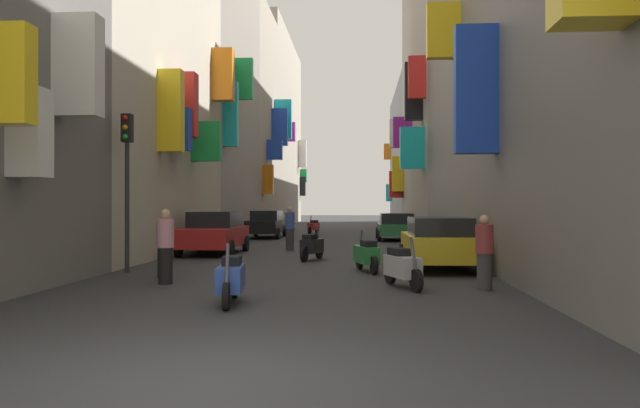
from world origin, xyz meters
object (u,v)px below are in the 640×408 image
scooter_black (312,246)px  scooter_green (367,255)px  parked_car_yellow (439,242)px  traffic_light_near_corner (127,164)px  pedestrian_crossing (290,228)px  parked_car_red (215,232)px  scooter_white (290,225)px  scooter_blue (231,278)px  scooter_silver (402,267)px  parked_car_green (396,226)px  pedestrian_near_left (164,245)px  pedestrian_mid_street (484,253)px  pedestrian_near_right (166,247)px  parked_car_black (266,223)px  scooter_red (313,226)px

scooter_black → scooter_green: same height
scooter_black → scooter_green: 3.67m
parked_car_yellow → traffic_light_near_corner: (-8.42, -1.52, 2.12)m
parked_car_yellow → traffic_light_near_corner: 8.82m
pedestrian_crossing → traffic_light_near_corner: size_ratio=0.41×
parked_car_red → pedestrian_crossing: 3.19m
scooter_white → scooter_blue: size_ratio=1.07×
scooter_silver → scooter_blue: 3.98m
parked_car_green → scooter_white: parked_car_green is taller
parked_car_red → traffic_light_near_corner: traffic_light_near_corner is taller
parked_car_red → scooter_white: parked_car_red is taller
scooter_black → scooter_blue: same height
scooter_blue → parked_car_yellow: bearing=53.7°
pedestrian_crossing → pedestrian_near_left: 9.22m
parked_car_yellow → pedestrian_mid_street: size_ratio=2.68×
pedestrian_near_left → traffic_light_near_corner: traffic_light_near_corner is taller
scooter_black → scooter_green: bearing=-61.6°
traffic_light_near_corner → pedestrian_near_right: bearing=-50.3°
scooter_silver → traffic_light_near_corner: size_ratio=0.42×
scooter_black → parked_car_red: bearing=148.8°
scooter_white → pedestrian_near_right: bearing=-89.5°
scooter_silver → pedestrian_near_right: bearing=176.7°
parked_car_yellow → scooter_black: parked_car_yellow is taller
parked_car_yellow → pedestrian_mid_street: pedestrian_mid_street is taller
parked_car_yellow → traffic_light_near_corner: traffic_light_near_corner is taller
scooter_black → traffic_light_near_corner: size_ratio=0.40×
scooter_green → pedestrian_mid_street: 4.06m
pedestrian_near_right → parked_car_black: bearing=92.2°
scooter_black → scooter_blue: 8.56m
scooter_blue → pedestrian_near_right: (-2.08, 2.58, 0.39)m
scooter_red → pedestrian_near_right: pedestrian_near_right is taller
pedestrian_crossing → traffic_light_near_corner: bearing=-113.2°
scooter_silver → pedestrian_near_left: bearing=165.9°
scooter_blue → pedestrian_near_right: 3.34m
parked_car_black → scooter_red: 5.15m
scooter_silver → pedestrian_near_left: (-5.77, 1.45, 0.35)m
parked_car_green → traffic_light_near_corner: bearing=-118.1°
scooter_blue → parked_car_black: bearing=97.4°
scooter_blue → pedestrian_near_right: pedestrian_near_right is taller
parked_car_yellow → scooter_white: (-6.90, 22.56, -0.31)m
scooter_green → scooter_blue: bearing=-115.5°
scooter_black → pedestrian_near_left: (-3.29, -4.81, 0.35)m
scooter_red → traffic_light_near_corner: size_ratio=0.41×
pedestrian_near_left → pedestrian_near_right: 1.22m
scooter_red → scooter_white: bearing=125.0°
parked_car_yellow → scooter_silver: bearing=-108.2°
parked_car_black → parked_car_red: (-0.20, -10.81, 0.02)m
parked_car_black → traffic_light_near_corner: bearing=-93.5°
parked_car_red → pedestrian_crossing: bearing=36.0°
parked_car_green → scooter_green: (-1.67, -14.52, -0.27)m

